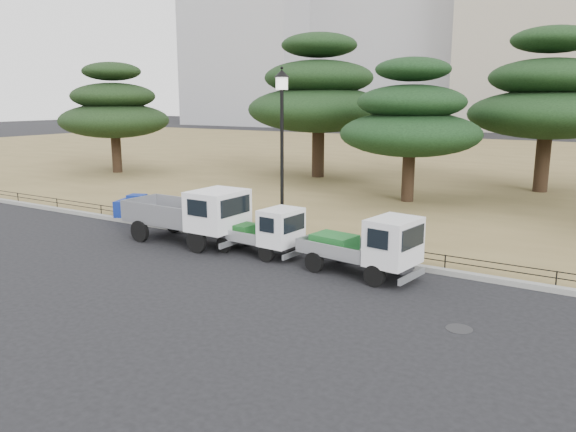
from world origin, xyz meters
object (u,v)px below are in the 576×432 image
Objects in this scene: street_lamp at (282,127)px; truck_large at (191,213)px; truck_kei_front at (263,231)px; truck_kei_rear at (367,245)px; tarp_pile at (135,207)px.

truck_large is at bearing -153.01° from street_lamp.
truck_kei_front is 0.86× the size of truck_kei_rear.
truck_kei_front is at bearing 3.09° from truck_large.
street_lamp is at bearing 28.10° from truck_large.
truck_large is at bearing -173.84° from truck_kei_front.
street_lamp reaches higher than tarp_pile.
truck_kei_rear is at bearing -0.07° from truck_kei_front.
street_lamp reaches higher than truck_large.
street_lamp is 3.36× the size of tarp_pile.
truck_kei_rear is (3.82, -0.28, 0.10)m from truck_kei_front.
street_lamp is at bearing -2.07° from tarp_pile.
truck_kei_rear is at bearing -0.41° from truck_large.
truck_large is at bearing -173.86° from truck_kei_rear.
truck_large is 3.01m from truck_kei_front.
truck_kei_front is 7.82m from tarp_pile.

